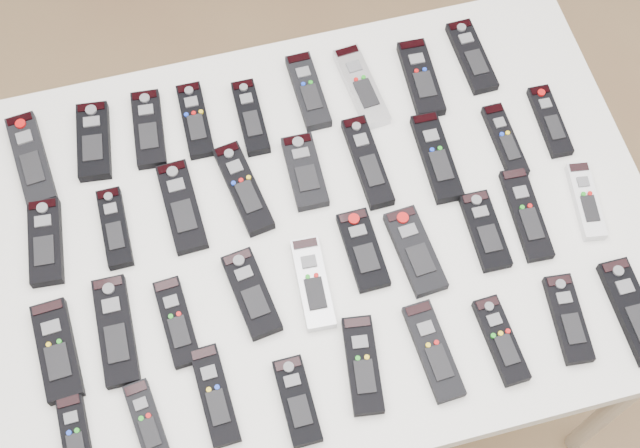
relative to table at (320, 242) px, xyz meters
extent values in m
plane|color=#8B6647|center=(-0.10, -0.14, -0.72)|extent=(4.00, 4.00, 0.00)
cube|color=white|center=(0.00, 0.00, 0.04)|extent=(1.25, 0.88, 0.04)
cylinder|color=beige|center=(0.56, -0.38, -0.35)|extent=(0.04, 0.04, 0.74)
cylinder|color=beige|center=(-0.56, 0.38, -0.35)|extent=(0.04, 0.04, 0.74)
cylinder|color=beige|center=(0.56, 0.38, -0.35)|extent=(0.04, 0.04, 0.74)
cube|color=black|center=(-0.50, 0.28, 0.07)|extent=(0.08, 0.21, 0.02)
cube|color=black|center=(-0.38, 0.29, 0.07)|extent=(0.08, 0.17, 0.02)
cube|color=black|center=(-0.27, 0.29, 0.07)|extent=(0.07, 0.17, 0.02)
cube|color=black|center=(-0.18, 0.29, 0.07)|extent=(0.05, 0.17, 0.02)
cube|color=black|center=(-0.07, 0.27, 0.07)|extent=(0.05, 0.17, 0.02)
cube|color=black|center=(0.05, 0.30, 0.07)|extent=(0.05, 0.17, 0.02)
cube|color=#B7B7BC|center=(0.16, 0.28, 0.07)|extent=(0.07, 0.19, 0.02)
cube|color=black|center=(0.28, 0.27, 0.07)|extent=(0.07, 0.18, 0.02)
cube|color=black|center=(0.40, 0.30, 0.07)|extent=(0.06, 0.17, 0.02)
cube|color=black|center=(-0.50, 0.09, 0.07)|extent=(0.07, 0.17, 0.02)
cube|color=black|center=(-0.37, 0.09, 0.07)|extent=(0.05, 0.16, 0.02)
cube|color=black|center=(-0.24, 0.10, 0.07)|extent=(0.07, 0.19, 0.02)
cube|color=black|center=(-0.12, 0.11, 0.07)|extent=(0.08, 0.20, 0.02)
cube|color=black|center=(0.00, 0.12, 0.07)|extent=(0.06, 0.16, 0.02)
cube|color=black|center=(0.12, 0.11, 0.07)|extent=(0.05, 0.20, 0.02)
cube|color=black|center=(0.25, 0.09, 0.07)|extent=(0.06, 0.19, 0.02)
cube|color=black|center=(0.39, 0.09, 0.07)|extent=(0.04, 0.16, 0.02)
cube|color=black|center=(0.50, 0.11, 0.07)|extent=(0.05, 0.16, 0.02)
cube|color=black|center=(-0.50, -0.12, 0.07)|extent=(0.07, 0.18, 0.02)
cube|color=black|center=(-0.40, -0.11, 0.07)|extent=(0.06, 0.20, 0.02)
cube|color=black|center=(-0.29, -0.12, 0.07)|extent=(0.06, 0.17, 0.02)
cube|color=black|center=(-0.15, -0.10, 0.07)|extent=(0.08, 0.17, 0.02)
cube|color=#B7B7BC|center=(-0.04, -0.11, 0.07)|extent=(0.06, 0.18, 0.02)
cube|color=black|center=(0.06, -0.07, 0.07)|extent=(0.06, 0.16, 0.02)
cube|color=black|center=(0.16, -0.09, 0.07)|extent=(0.07, 0.17, 0.02)
cube|color=black|center=(0.29, -0.09, 0.07)|extent=(0.06, 0.16, 0.02)
cube|color=black|center=(0.38, -0.07, 0.07)|extent=(0.06, 0.19, 0.02)
cube|color=silver|center=(0.50, -0.07, 0.07)|extent=(0.06, 0.16, 0.02)
cube|color=black|center=(-0.49, -0.28, 0.07)|extent=(0.05, 0.15, 0.02)
cube|color=black|center=(-0.37, -0.28, 0.07)|extent=(0.06, 0.15, 0.02)
cube|color=black|center=(-0.25, -0.26, 0.07)|extent=(0.06, 0.18, 0.02)
cube|color=black|center=(-0.12, -0.31, 0.07)|extent=(0.05, 0.15, 0.02)
cube|color=black|center=(0.00, -0.28, 0.07)|extent=(0.08, 0.18, 0.02)
cube|color=black|center=(0.13, -0.28, 0.07)|extent=(0.06, 0.18, 0.02)
cube|color=black|center=(0.25, -0.29, 0.07)|extent=(0.05, 0.16, 0.02)
cube|color=black|center=(0.38, -0.29, 0.07)|extent=(0.07, 0.17, 0.02)
cube|color=black|center=(0.49, -0.30, 0.07)|extent=(0.06, 0.19, 0.02)
camera|label=1|loc=(-0.18, -0.70, 1.55)|focal=50.00mm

